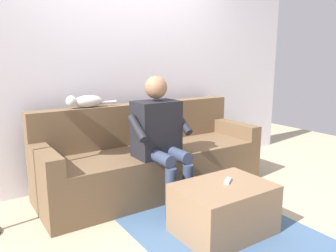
{
  "coord_description": "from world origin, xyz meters",
  "views": [
    {
      "loc": [
        1.71,
        2.76,
        1.37
      ],
      "look_at": [
        0.0,
        0.18,
        0.74
      ],
      "focal_mm": 35.33,
      "sensor_mm": 36.0,
      "label": 1
    }
  ],
  "objects_px": {
    "person_solo_seated": "(160,133)",
    "cat_on_backrest": "(86,101)",
    "coffee_table": "(223,209)",
    "remote_white": "(228,181)",
    "couch": "(152,160)"
  },
  "relations": [
    {
      "from": "remote_white",
      "to": "couch",
      "type": "bearing_deg",
      "value": -121.3
    },
    {
      "from": "person_solo_seated",
      "to": "cat_on_backrest",
      "type": "xyz_separation_m",
      "value": [
        0.47,
        -0.62,
        0.26
      ]
    },
    {
      "from": "person_solo_seated",
      "to": "remote_white",
      "type": "distance_m",
      "value": 0.79
    },
    {
      "from": "coffee_table",
      "to": "remote_white",
      "type": "relative_size",
      "value": 6.34
    },
    {
      "from": "cat_on_backrest",
      "to": "remote_white",
      "type": "relative_size",
      "value": 4.46
    },
    {
      "from": "coffee_table",
      "to": "remote_white",
      "type": "xyz_separation_m",
      "value": [
        -0.07,
        -0.03,
        0.21
      ]
    },
    {
      "from": "couch",
      "to": "cat_on_backrest",
      "type": "height_order",
      "value": "cat_on_backrest"
    },
    {
      "from": "coffee_table",
      "to": "person_solo_seated",
      "type": "bearing_deg",
      "value": -80.47
    },
    {
      "from": "cat_on_backrest",
      "to": "remote_white",
      "type": "distance_m",
      "value": 1.59
    },
    {
      "from": "couch",
      "to": "remote_white",
      "type": "height_order",
      "value": "couch"
    },
    {
      "from": "coffee_table",
      "to": "person_solo_seated",
      "type": "relative_size",
      "value": 0.61
    },
    {
      "from": "couch",
      "to": "cat_on_backrest",
      "type": "xyz_separation_m",
      "value": [
        0.6,
        -0.26,
        0.65
      ]
    },
    {
      "from": "couch",
      "to": "remote_white",
      "type": "xyz_separation_m",
      "value": [
        -0.07,
        1.07,
        0.1
      ]
    },
    {
      "from": "person_solo_seated",
      "to": "remote_white",
      "type": "relative_size",
      "value": 10.41
    },
    {
      "from": "cat_on_backrest",
      "to": "remote_white",
      "type": "height_order",
      "value": "cat_on_backrest"
    }
  ]
}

